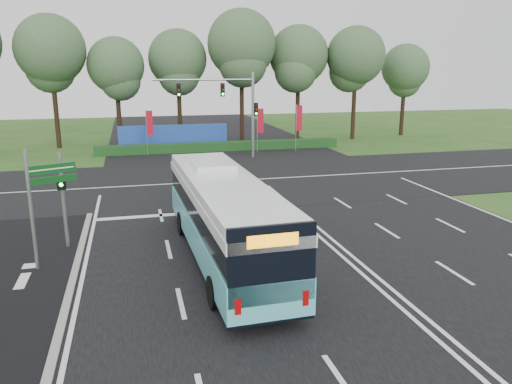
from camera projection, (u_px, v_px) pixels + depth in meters
ground at (319, 237)px, 22.08m from camera, size 120.00×120.00×0.00m
road_main at (319, 237)px, 22.07m from camera, size 20.00×120.00×0.04m
road_cross at (254, 180)px, 33.37m from camera, size 120.00×14.00×0.05m
kerb_strip at (71, 288)px, 16.85m from camera, size 0.25×18.00×0.12m
city_bus at (224, 216)px, 19.07m from camera, size 2.95×12.30×3.51m
pedestrian_signal at (63, 197)px, 20.27m from camera, size 0.33×0.44×4.02m
street_sign at (40, 195)px, 18.02m from camera, size 1.64×0.76×4.52m
banner_flag_left at (149, 125)px, 42.39m from camera, size 0.57×0.15×3.88m
banner_flag_mid at (260, 123)px, 43.68m from camera, size 0.59×0.09×3.96m
banner_flag_right at (298, 121)px, 44.19m from camera, size 0.62×0.14×4.20m
traffic_light_gantry at (231, 101)px, 40.30m from camera, size 8.41×0.28×7.00m
hedge at (221, 147)px, 45.04m from camera, size 22.00×1.20×0.80m
blue_hoarding at (174, 137)px, 46.28m from camera, size 10.00×0.30×2.20m
eucalyptus_row at (193, 53)px, 47.78m from camera, size 48.98×8.15×12.92m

